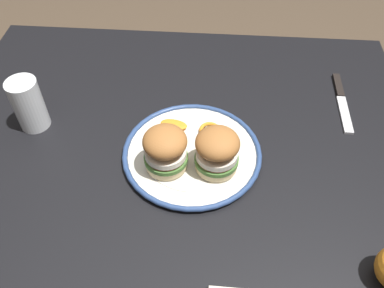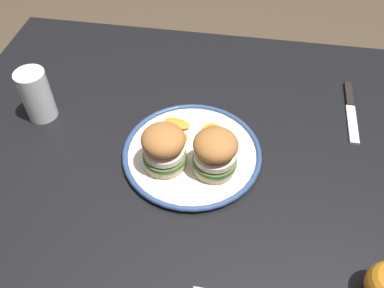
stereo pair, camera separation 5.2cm
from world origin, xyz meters
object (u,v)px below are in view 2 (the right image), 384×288
dinner_plate (192,153)px  table_knife (350,107)px  drinking_glass (38,98)px  sandwich_half_left (215,152)px  dining_table (174,186)px  sandwich_half_right (164,147)px

dinner_plate → table_knife: size_ratio=1.43×
drinking_glass → table_knife: 0.77m
drinking_glass → table_knife: size_ratio=0.59×
sandwich_half_left → dining_table: bearing=-14.2°
table_knife → drinking_glass: bearing=11.1°
sandwich_half_left → drinking_glass: (0.44, -0.11, -0.01)m
dining_table → dinner_plate: bearing=-159.6°
sandwich_half_right → dinner_plate: bearing=-140.2°
dinner_plate → drinking_glass: size_ratio=2.43×
sandwich_half_right → drinking_glass: (0.34, -0.12, -0.01)m
sandwich_half_left → sandwich_half_right: bearing=1.9°
dinner_plate → table_knife: 0.43m
dinner_plate → sandwich_half_left: 0.09m
dining_table → table_knife: table_knife is taller
sandwich_half_left → sandwich_half_right: (0.11, 0.00, 0.00)m
table_knife → dinner_plate: bearing=30.9°
dinner_plate → drinking_glass: bearing=-10.6°
dinner_plate → sandwich_half_left: bearing=144.1°
dinner_plate → table_knife: dinner_plate is taller
sandwich_half_right → sandwich_half_left: bearing=-178.1°
dining_table → dinner_plate: (-0.04, -0.02, 0.11)m
sandwich_half_right → drinking_glass: drinking_glass is taller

